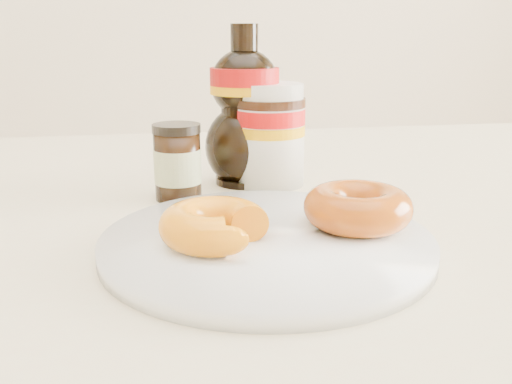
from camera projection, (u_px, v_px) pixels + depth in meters
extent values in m
cube|color=beige|center=(239.00, 225.00, 0.58)|extent=(1.40, 0.90, 0.04)
cylinder|color=white|center=(267.00, 243.00, 0.46)|extent=(0.26, 0.26, 0.01)
torus|color=white|center=(267.00, 242.00, 0.46)|extent=(0.26, 0.26, 0.01)
torus|color=orange|center=(214.00, 225.00, 0.43)|extent=(0.09, 0.09, 0.03)
torus|color=#8E3409|center=(358.00, 207.00, 0.47)|extent=(0.11, 0.11, 0.03)
cylinder|color=white|center=(269.00, 143.00, 0.65)|extent=(0.08, 0.08, 0.10)
cylinder|color=#8E0505|center=(269.00, 116.00, 0.64)|extent=(0.08, 0.08, 0.02)
cylinder|color=#D89905|center=(269.00, 130.00, 0.64)|extent=(0.08, 0.08, 0.01)
cylinder|color=black|center=(269.00, 102.00, 0.63)|extent=(0.08, 0.08, 0.01)
cylinder|color=white|center=(269.00, 92.00, 0.63)|extent=(0.08, 0.08, 0.02)
cylinder|color=black|center=(178.00, 166.00, 0.59)|extent=(0.05, 0.05, 0.07)
cylinder|color=beige|center=(178.00, 166.00, 0.59)|extent=(0.05, 0.05, 0.04)
cylinder|color=black|center=(176.00, 128.00, 0.58)|extent=(0.05, 0.05, 0.01)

